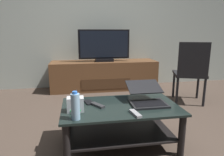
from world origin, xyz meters
TOP-DOWN VIEW (x-y plane):
  - ground_plane at (0.00, 0.00)m, footprint 7.68×7.68m
  - back_wall at (0.00, 2.18)m, footprint 6.40×0.12m
  - coffee_table at (-0.01, -0.13)m, footprint 1.07×0.63m
  - media_cabinet at (0.10, 1.86)m, footprint 1.95×0.53m
  - television at (0.10, 1.84)m, footprint 0.93×0.20m
  - dining_chair at (1.26, 0.84)m, footprint 0.56×0.56m
  - laptop at (0.25, -0.09)m, footprint 0.34×0.40m
  - router_box at (-0.42, -0.19)m, footprint 0.14×0.10m
  - water_bottle_near at (-0.42, -0.36)m, footprint 0.07×0.07m
  - cell_phone at (-0.30, 0.00)m, footprint 0.11×0.15m
  - tv_remote at (-0.22, -0.11)m, footprint 0.12×0.16m
  - soundbar_remote at (0.07, -0.36)m, footprint 0.07×0.17m

SIDE VIEW (x-z plane):
  - ground_plane at x=0.00m, z-range 0.00..0.00m
  - media_cabinet at x=0.10m, z-range 0.00..0.53m
  - coffee_table at x=-0.01m, z-range 0.07..0.47m
  - cell_phone at x=-0.30m, z-range 0.40..0.41m
  - tv_remote at x=-0.22m, z-range 0.40..0.42m
  - soundbar_remote at x=0.07m, z-range 0.40..0.42m
  - laptop at x=0.25m, z-range 0.37..0.55m
  - router_box at x=-0.42m, z-range 0.40..0.52m
  - water_bottle_near at x=-0.42m, z-range 0.39..0.62m
  - dining_chair at x=1.26m, z-range 0.05..0.98m
  - television at x=0.10m, z-range 0.52..1.10m
  - back_wall at x=0.00m, z-range 0.00..2.80m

